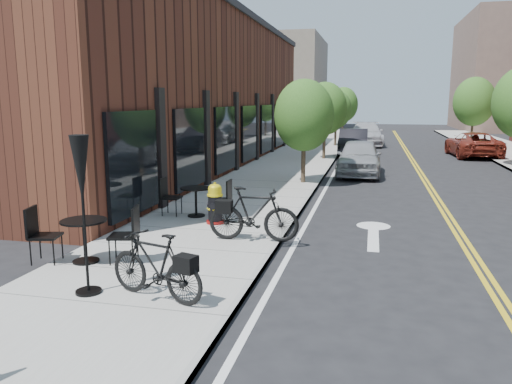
% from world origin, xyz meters
% --- Properties ---
extents(ground, '(120.00, 120.00, 0.00)m').
position_xyz_m(ground, '(0.00, 0.00, 0.00)').
color(ground, black).
rests_on(ground, ground).
extents(sidewalk_near, '(4.00, 70.00, 0.12)m').
position_xyz_m(sidewalk_near, '(-2.00, 10.00, 0.06)').
color(sidewalk_near, '#9E9B93').
rests_on(sidewalk_near, ground).
extents(building_near, '(5.00, 28.00, 7.00)m').
position_xyz_m(building_near, '(-6.50, 14.00, 3.50)').
color(building_near, '#3F1D14').
rests_on(building_near, ground).
extents(bg_building_left, '(8.00, 14.00, 10.00)m').
position_xyz_m(bg_building_left, '(-8.00, 48.00, 5.00)').
color(bg_building_left, '#726656').
rests_on(bg_building_left, ground).
extents(bg_building_right, '(10.00, 16.00, 12.00)m').
position_xyz_m(bg_building_right, '(16.00, 50.00, 6.00)').
color(bg_building_right, brown).
rests_on(bg_building_right, ground).
extents(tree_near_a, '(2.20, 2.20, 3.81)m').
position_xyz_m(tree_near_a, '(-0.60, 9.00, 2.60)').
color(tree_near_a, '#382B1E').
rests_on(tree_near_a, sidewalk_near).
extents(tree_near_b, '(2.30, 2.30, 3.98)m').
position_xyz_m(tree_near_b, '(-0.60, 17.00, 2.71)').
color(tree_near_b, '#382B1E').
rests_on(tree_near_b, sidewalk_near).
extents(tree_near_c, '(2.10, 2.10, 3.67)m').
position_xyz_m(tree_near_c, '(-0.60, 25.00, 2.53)').
color(tree_near_c, '#382B1E').
rests_on(tree_near_c, sidewalk_near).
extents(tree_near_d, '(2.40, 2.40, 4.11)m').
position_xyz_m(tree_near_d, '(-0.60, 33.00, 2.79)').
color(tree_near_d, '#382B1E').
rests_on(tree_near_d, sidewalk_near).
extents(tree_far_c, '(2.80, 2.80, 4.62)m').
position_xyz_m(tree_far_c, '(8.60, 28.00, 3.06)').
color(tree_far_c, '#382B1E').
rests_on(tree_far_c, sidewalk_far).
extents(fire_hydrant, '(0.49, 0.49, 1.04)m').
position_xyz_m(fire_hydrant, '(-1.87, 2.18, 0.61)').
color(fire_hydrant, maroon).
rests_on(fire_hydrant, sidewalk_near).
extents(bicycle_left, '(1.85, 1.01, 1.07)m').
position_xyz_m(bicycle_left, '(-1.28, -2.64, 0.66)').
color(bicycle_left, black).
rests_on(bicycle_left, sidewalk_near).
extents(bicycle_right, '(2.02, 0.67, 1.20)m').
position_xyz_m(bicycle_right, '(-0.57, 0.86, 0.72)').
color(bicycle_right, black).
rests_on(bicycle_right, sidewalk_near).
extents(bistro_set_b, '(2.03, 1.03, 1.07)m').
position_xyz_m(bistro_set_b, '(-3.34, -1.29, 0.66)').
color(bistro_set_b, black).
rests_on(bistro_set_b, sidewalk_near).
extents(bistro_set_c, '(1.85, 0.81, 1.00)m').
position_xyz_m(bistro_set_c, '(-2.60, 2.80, 0.62)').
color(bistro_set_c, black).
rests_on(bistro_set_c, sidewalk_near).
extents(patio_umbrella, '(0.41, 0.41, 2.52)m').
position_xyz_m(patio_umbrella, '(-2.44, -2.67, 1.93)').
color(patio_umbrella, black).
rests_on(patio_umbrella, sidewalk_near).
extents(parked_car_a, '(1.81, 4.48, 1.52)m').
position_xyz_m(parked_car_a, '(1.36, 12.18, 0.76)').
color(parked_car_a, '#979A9E').
rests_on(parked_car_a, ground).
extents(parked_car_b, '(1.69, 4.64, 1.52)m').
position_xyz_m(parked_car_b, '(0.80, 20.02, 0.76)').
color(parked_car_b, black).
rests_on(parked_car_b, ground).
extents(parked_car_c, '(2.47, 5.63, 1.61)m').
position_xyz_m(parked_car_c, '(1.42, 26.83, 0.80)').
color(parked_car_c, '#B9BABF').
rests_on(parked_car_c, ground).
extents(parked_car_far, '(2.63, 5.17, 1.40)m').
position_xyz_m(parked_car_far, '(7.40, 20.74, 0.70)').
color(parked_car_far, maroon).
rests_on(parked_car_far, ground).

